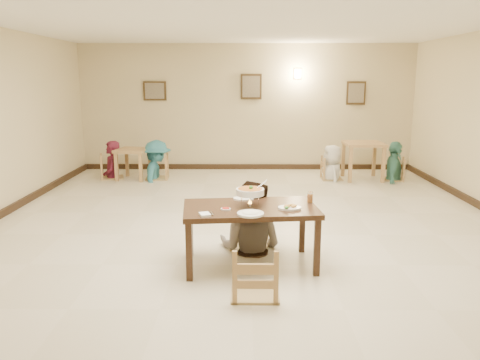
{
  "coord_description": "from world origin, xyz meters",
  "views": [
    {
      "loc": [
        -0.09,
        -6.37,
        2.18
      ],
      "look_at": [
        -0.13,
        -0.52,
        0.91
      ],
      "focal_mm": 35.0,
      "sensor_mm": 36.0,
      "label": 1
    }
  ],
  "objects_px": {
    "drink_glass": "(310,198)",
    "bg_chair_lr": "(156,156)",
    "bg_chair_rl": "(332,158)",
    "bg_diner_c": "(333,145)",
    "main_table": "(250,213)",
    "bg_table_left": "(133,155)",
    "bg_table_right": "(363,149)",
    "chair_near": "(255,247)",
    "main_diner": "(251,181)",
    "bg_diner_d": "(396,141)",
    "bg_chair_ll": "(111,156)",
    "chair_far": "(251,209)",
    "bg_chair_rr": "(395,159)",
    "bg_diner_b": "(156,140)",
    "bg_diner_a": "(110,141)",
    "curry_warmer": "(250,192)"
  },
  "relations": [
    {
      "from": "drink_glass",
      "to": "bg_chair_lr",
      "type": "distance_m",
      "value": 5.46
    },
    {
      "from": "bg_chair_rl",
      "to": "bg_diner_c",
      "type": "relative_size",
      "value": 0.62
    },
    {
      "from": "main_table",
      "to": "bg_table_left",
      "type": "distance_m",
      "value": 5.49
    },
    {
      "from": "bg_table_right",
      "to": "bg_diner_c",
      "type": "distance_m",
      "value": 0.68
    },
    {
      "from": "chair_near",
      "to": "main_diner",
      "type": "bearing_deg",
      "value": -88.53
    },
    {
      "from": "drink_glass",
      "to": "bg_diner_d",
      "type": "relative_size",
      "value": 0.08
    },
    {
      "from": "drink_glass",
      "to": "bg_chair_lr",
      "type": "relative_size",
      "value": 0.13
    },
    {
      "from": "drink_glass",
      "to": "bg_diner_d",
      "type": "xyz_separation_m",
      "value": [
        2.51,
        4.65,
        0.07
      ]
    },
    {
      "from": "bg_chair_ll",
      "to": "bg_chair_rl",
      "type": "xyz_separation_m",
      "value": [
        4.89,
        -0.07,
        -0.04
      ]
    },
    {
      "from": "chair_far",
      "to": "bg_chair_rr",
      "type": "distance_m",
      "value": 5.27
    },
    {
      "from": "main_table",
      "to": "bg_table_right",
      "type": "relative_size",
      "value": 1.96
    },
    {
      "from": "chair_near",
      "to": "bg_diner_b",
      "type": "relative_size",
      "value": 0.6
    },
    {
      "from": "bg_diner_a",
      "to": "drink_glass",
      "type": "bearing_deg",
      "value": 25.16
    },
    {
      "from": "bg_chair_rl",
      "to": "bg_diner_a",
      "type": "relative_size",
      "value": 0.56
    },
    {
      "from": "main_table",
      "to": "main_diner",
      "type": "xyz_separation_m",
      "value": [
        0.01,
        0.54,
        0.27
      ]
    },
    {
      "from": "bg_chair_rl",
      "to": "bg_chair_rr",
      "type": "bearing_deg",
      "value": -92.94
    },
    {
      "from": "bg_chair_rl",
      "to": "chair_near",
      "type": "bearing_deg",
      "value": 161.62
    },
    {
      "from": "bg_diner_b",
      "to": "bg_diner_d",
      "type": "relative_size",
      "value": 1.01
    },
    {
      "from": "bg_diner_c",
      "to": "main_table",
      "type": "bearing_deg",
      "value": -26.43
    },
    {
      "from": "main_table",
      "to": "main_diner",
      "type": "height_order",
      "value": "main_diner"
    },
    {
      "from": "bg_diner_a",
      "to": "bg_chair_rl",
      "type": "bearing_deg",
      "value": 76.31
    },
    {
      "from": "bg_chair_ll",
      "to": "bg_chair_rr",
      "type": "distance_m",
      "value": 6.24
    },
    {
      "from": "chair_far",
      "to": "bg_table_left",
      "type": "height_order",
      "value": "chair_far"
    },
    {
      "from": "chair_far",
      "to": "bg_chair_ll",
      "type": "xyz_separation_m",
      "value": [
        -3.03,
        4.31,
        -0.0
      ]
    },
    {
      "from": "bg_chair_rr",
      "to": "drink_glass",
      "type": "bearing_deg",
      "value": -13.9
    },
    {
      "from": "drink_glass",
      "to": "bg_diner_c",
      "type": "relative_size",
      "value": 0.09
    },
    {
      "from": "bg_chair_rr",
      "to": "bg_diner_a",
      "type": "height_order",
      "value": "bg_diner_a"
    },
    {
      "from": "chair_far",
      "to": "bg_chair_rr",
      "type": "bearing_deg",
      "value": 59.85
    },
    {
      "from": "drink_glass",
      "to": "bg_table_left",
      "type": "height_order",
      "value": "drink_glass"
    },
    {
      "from": "main_diner",
      "to": "bg_chair_rl",
      "type": "relative_size",
      "value": 1.93
    },
    {
      "from": "chair_far",
      "to": "drink_glass",
      "type": "bearing_deg",
      "value": -25.99
    },
    {
      "from": "bg_table_right",
      "to": "bg_chair_ll",
      "type": "height_order",
      "value": "bg_chair_ll"
    },
    {
      "from": "main_table",
      "to": "chair_near",
      "type": "xyz_separation_m",
      "value": [
        0.04,
        -0.78,
        -0.13
      ]
    },
    {
      "from": "bg_chair_ll",
      "to": "bg_chair_lr",
      "type": "bearing_deg",
      "value": -109.32
    },
    {
      "from": "drink_glass",
      "to": "bg_chair_rr",
      "type": "xyz_separation_m",
      "value": [
        2.51,
        4.65,
        -0.33
      ]
    },
    {
      "from": "bg_diner_a",
      "to": "bg_chair_ll",
      "type": "bearing_deg",
      "value": 167.13
    },
    {
      "from": "bg_table_right",
      "to": "bg_diner_b",
      "type": "distance_m",
      "value": 4.56
    },
    {
      "from": "curry_warmer",
      "to": "bg_chair_ll",
      "type": "distance_m",
      "value": 5.81
    },
    {
      "from": "curry_warmer",
      "to": "bg_chair_rr",
      "type": "distance_m",
      "value": 5.82
    },
    {
      "from": "chair_far",
      "to": "bg_diner_d",
      "type": "height_order",
      "value": "bg_diner_d"
    },
    {
      "from": "bg_chair_ll",
      "to": "bg_diner_c",
      "type": "xyz_separation_m",
      "value": [
        4.89,
        -0.07,
        0.25
      ]
    },
    {
      "from": "bg_chair_ll",
      "to": "chair_far",
      "type": "bearing_deg",
      "value": -161.18
    },
    {
      "from": "bg_diner_b",
      "to": "bg_chair_rl",
      "type": "bearing_deg",
      "value": -90.22
    },
    {
      "from": "bg_diner_c",
      "to": "bg_chair_rr",
      "type": "bearing_deg",
      "value": 82.06
    },
    {
      "from": "main_table",
      "to": "bg_diner_c",
      "type": "height_order",
      "value": "bg_diner_c"
    },
    {
      "from": "chair_far",
      "to": "bg_chair_ll",
      "type": "relative_size",
      "value": 1.0
    },
    {
      "from": "main_diner",
      "to": "bg_diner_d",
      "type": "bearing_deg",
      "value": -107.7
    },
    {
      "from": "chair_near",
      "to": "curry_warmer",
      "type": "xyz_separation_m",
      "value": [
        -0.04,
        0.79,
        0.38
      ]
    },
    {
      "from": "bg_chair_ll",
      "to": "chair_near",
      "type": "bearing_deg",
      "value": -168.28
    },
    {
      "from": "chair_near",
      "to": "bg_chair_ll",
      "type": "xyz_separation_m",
      "value": [
        -3.05,
        5.75,
        -0.01
      ]
    }
  ]
}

